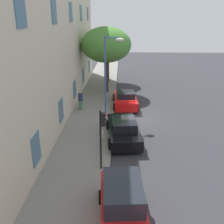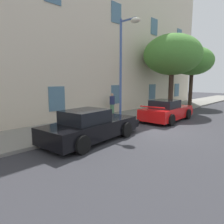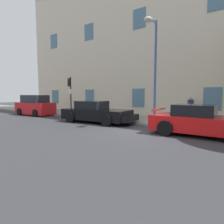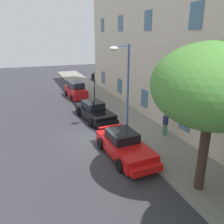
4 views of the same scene
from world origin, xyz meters
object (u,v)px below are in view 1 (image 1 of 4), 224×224
at_px(tree_near_kerb, 107,42).
at_px(street_lamp, 111,63).
at_px(traffic_light, 102,130).
at_px(sportscar_red_lead, 123,129).
at_px(pedestrian_admiring, 81,100).
at_px(hatchback_parked, 122,206).
at_px(tree_midblock, 106,45).
at_px(sportscar_yellow_flank, 125,99).

height_order(tree_near_kerb, street_lamp, street_lamp).
distance_m(tree_near_kerb, traffic_light, 19.47).
relative_size(sportscar_red_lead, pedestrian_admiring, 3.21).
height_order(hatchback_parked, tree_midblock, tree_midblock).
xyz_separation_m(tree_midblock, traffic_light, (-14.64, -0.61, -2.59)).
relative_size(street_lamp, pedestrian_admiring, 3.74).
bearing_deg(street_lamp, traffic_light, 179.05).
xyz_separation_m(hatchback_parked, pedestrian_admiring, (12.64, 3.48, 0.15)).
bearing_deg(pedestrian_admiring, traffic_light, -164.69).
xyz_separation_m(traffic_light, pedestrian_admiring, (9.01, 2.47, -1.35)).
distance_m(sportscar_yellow_flank, traffic_light, 10.83).
bearing_deg(tree_near_kerb, street_lamp, -175.93).
bearing_deg(sportscar_red_lead, tree_near_kerb, 6.66).
relative_size(hatchback_parked, traffic_light, 1.23).
bearing_deg(sportscar_red_lead, sportscar_yellow_flank, -1.81).
relative_size(tree_near_kerb, pedestrian_admiring, 3.69).
bearing_deg(tree_near_kerb, sportscar_yellow_flank, -167.04).
distance_m(tree_near_kerb, street_lamp, 11.90).
xyz_separation_m(tree_near_kerb, tree_midblock, (-4.67, -0.11, 0.20)).
xyz_separation_m(hatchback_parked, tree_midblock, (18.27, 1.62, 4.09)).
distance_m(sportscar_yellow_flank, hatchback_parked, 14.26).
relative_size(sportscar_yellow_flank, hatchback_parked, 1.26).
distance_m(street_lamp, pedestrian_admiring, 4.53).
height_order(hatchback_parked, tree_near_kerb, tree_near_kerb).
height_order(sportscar_red_lead, traffic_light, traffic_light).
distance_m(sportscar_yellow_flank, tree_midblock, 6.16).
height_order(sportscar_red_lead, sportscar_yellow_flank, sportscar_red_lead).
bearing_deg(sportscar_red_lead, pedestrian_admiring, 35.16).
relative_size(sportscar_yellow_flank, traffic_light, 1.55).
distance_m(sportscar_red_lead, sportscar_yellow_flank, 6.63).
bearing_deg(street_lamp, tree_midblock, 5.79).
distance_m(traffic_light, street_lamp, 7.71).
height_order(traffic_light, street_lamp, street_lamp).
bearing_deg(traffic_light, sportscar_yellow_flank, -6.85).
bearing_deg(sportscar_red_lead, tree_midblock, 8.93).
xyz_separation_m(tree_midblock, street_lamp, (-7.20, -0.73, -0.58)).
distance_m(tree_near_kerb, pedestrian_admiring, 11.09).
xyz_separation_m(sportscar_red_lead, street_lamp, (3.45, 0.94, 3.70)).
bearing_deg(tree_midblock, tree_near_kerb, 1.40).
relative_size(tree_near_kerb, street_lamp, 0.99).
relative_size(sportscar_yellow_flank, street_lamp, 0.81).
distance_m(sportscar_yellow_flank, pedestrian_admiring, 4.09).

